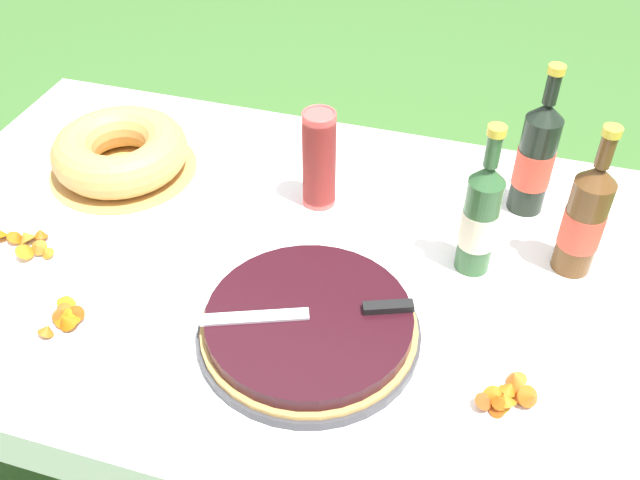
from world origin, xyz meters
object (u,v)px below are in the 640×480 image
Objects in this scene: berry_tart at (309,326)px; snack_plate_near at (499,402)px; cider_bottle_green at (480,218)px; snack_plate_left at (69,319)px; juice_bottle_red at (536,158)px; snack_plate_right at (26,246)px; bundt_cake at (120,152)px; cider_bottle_amber at (585,219)px; cup_stack at (319,160)px; serving_knife at (326,312)px.

snack_plate_near is at bearing -9.31° from berry_tart.
snack_plate_left is (-0.69, -0.37, -0.11)m from cider_bottle_green.
cider_bottle_green is (0.26, 0.27, 0.10)m from berry_tart.
cider_bottle_green is 0.24m from juice_bottle_red.
snack_plate_right is (-0.97, -0.44, -0.12)m from juice_bottle_red.
cider_bottle_green is 0.96× the size of juice_bottle_red.
snack_plate_left is 0.25m from snack_plate_right.
cider_bottle_amber is at bearing -2.11° from bundt_cake.
snack_plate_right is (-0.88, -0.22, -0.11)m from cider_bottle_green.
snack_plate_near is (-0.10, -0.38, -0.11)m from cider_bottle_amber.
berry_tart is 0.35m from snack_plate_near.
cup_stack reaches higher than snack_plate_near.
berry_tart is 0.56m from cider_bottle_amber.
cider_bottle_amber is 0.20m from juice_bottle_red.
cider_bottle_amber reaches higher than berry_tart.
berry_tart is at bearing -75.76° from cup_stack.
bundt_cake is 1.01m from snack_plate_near.
snack_plate_left is at bearing -73.16° from bundt_cake.
cider_bottle_amber is at bearing 75.15° from snack_plate_near.
berry_tart is 0.61m from juice_bottle_red.
juice_bottle_red is 1.54× the size of snack_plate_right.
snack_plate_left is 0.91× the size of snack_plate_right.
bundt_cake is 1.53× the size of snack_plate_right.
cider_bottle_green is 1.00× the size of cider_bottle_amber.
cup_stack is 1.13× the size of snack_plate_left.
serving_knife is 1.77× the size of snack_plate_left.
cider_bottle_amber is 1.47× the size of snack_plate_right.
cider_bottle_green reaches higher than serving_knife.
cider_bottle_green is at bearing -17.45° from cup_stack.
snack_plate_left is at bearing -167.17° from berry_tart.
cider_bottle_green reaches higher than snack_plate_near.
cup_stack is at bearing 174.18° from cider_bottle_amber.
bundt_cake is at bearing 177.89° from cider_bottle_amber.
cider_bottle_amber is 0.98m from snack_plate_left.
cider_bottle_green is 1.61× the size of snack_plate_left.
snack_plate_near reaches higher than berry_tart.
berry_tart is 1.23× the size of cider_bottle_amber.
serving_knife is at bearing -122.88° from juice_bottle_red.
cup_stack reaches higher than berry_tart.
snack_plate_near is at bearing -44.92° from cup_stack.
cider_bottle_green is 0.79m from snack_plate_left.
berry_tart is at bearing -124.50° from juice_bottle_red.
juice_bottle_red reaches higher than snack_plate_right.
cup_stack reaches higher than snack_plate_left.
berry_tart is 1.99× the size of snack_plate_left.
cider_bottle_amber is (0.44, 0.33, 0.09)m from berry_tart.
snack_plate_left is (-0.33, -0.48, -0.10)m from cup_stack.
bundt_cake reaches higher than snack_plate_near.
cider_bottle_amber is (1.02, -0.04, 0.07)m from bundt_cake.
cider_bottle_green is (0.35, -0.11, 0.01)m from cup_stack.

